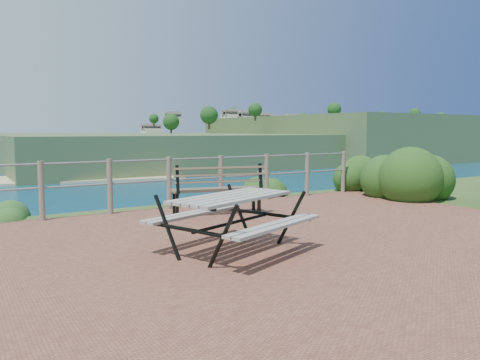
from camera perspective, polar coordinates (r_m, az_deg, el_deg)
name	(u,v)px	position (r m, az deg, el deg)	size (l,w,h in m)	color
ground	(270,245)	(6.32, 3.68, -7.92)	(10.00, 7.00, 0.12)	brown
safety_railing	(169,180)	(9.12, -8.65, -0.01)	(9.40, 0.10, 1.00)	#6B5B4C
distant_bay	(310,136)	(272.59, 8.47, 5.35)	(290.00, 232.36, 24.00)	#3A562B
picnic_table	(232,217)	(5.83, -0.96, -4.56)	(1.80, 1.37, 0.70)	#9A958A
park_bench	(217,182)	(8.42, -2.84, -0.21)	(1.68, 0.80, 0.92)	brown
shrub_right_front	(408,198)	(11.23, 19.78, -2.11)	(1.59, 1.59, 2.25)	#1C4916
shrub_right_edge	(363,191)	(12.31, 14.76, -1.26)	(1.06, 1.06, 1.51)	#1C4916
shrub_lip_west	(1,218)	(9.17, -27.09, -4.19)	(0.72, 0.72, 0.44)	#1E511F
shrub_lip_east	(259,195)	(11.12, 2.29, -1.83)	(0.86, 0.86, 0.64)	#1C4916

